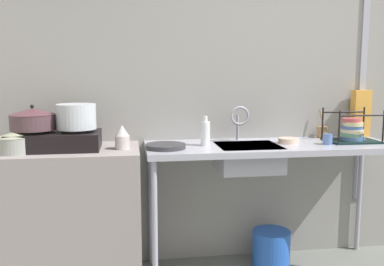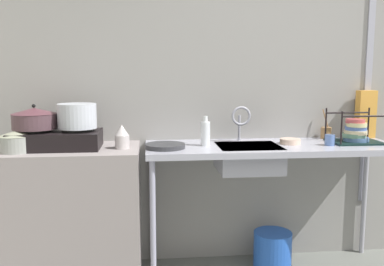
% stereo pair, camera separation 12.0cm
% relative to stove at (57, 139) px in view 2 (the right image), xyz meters
% --- Properties ---
extents(wall_back, '(5.40, 0.10, 2.74)m').
position_rel_stove_xyz_m(wall_back, '(1.78, 0.33, 0.39)').
color(wall_back, gray).
rests_on(wall_back, ground).
extents(wall_metal_strip, '(0.05, 0.01, 2.19)m').
position_rel_stove_xyz_m(wall_metal_strip, '(2.23, 0.27, 0.53)').
color(wall_metal_strip, '#A5A5B4').
extents(counter_concrete, '(0.96, 0.56, 0.91)m').
position_rel_stove_xyz_m(counter_concrete, '(0.04, 0.00, -0.52)').
color(counter_concrete, gray).
rests_on(counter_concrete, ground).
extents(counter_sink, '(1.71, 0.56, 0.91)m').
position_rel_stove_xyz_m(counter_sink, '(1.42, 0.00, -0.13)').
color(counter_sink, '#A5A5B4').
rests_on(counter_sink, ground).
extents(stove, '(0.56, 0.33, 0.13)m').
position_rel_stove_xyz_m(stove, '(0.00, 0.00, 0.00)').
color(stove, black).
rests_on(stove, counter_concrete).
extents(pot_on_left_burner, '(0.28, 0.28, 0.16)m').
position_rel_stove_xyz_m(pot_on_left_burner, '(-0.13, 0.00, 0.14)').
color(pot_on_left_burner, '#51383F').
rests_on(pot_on_left_burner, stove).
extents(pot_on_right_burner, '(0.25, 0.25, 0.16)m').
position_rel_stove_xyz_m(pot_on_right_burner, '(0.13, 0.00, 0.15)').
color(pot_on_right_burner, silver).
rests_on(pot_on_right_burner, stove).
extents(pot_beside_stove, '(0.22, 0.22, 0.16)m').
position_rel_stove_xyz_m(pot_beside_stove, '(-0.22, -0.09, 0.01)').
color(pot_beside_stove, '#999D96').
rests_on(pot_beside_stove, counter_concrete).
extents(percolator, '(0.09, 0.09, 0.15)m').
position_rel_stove_xyz_m(percolator, '(0.42, -0.04, 0.02)').
color(percolator, beige).
rests_on(percolator, counter_concrete).
extents(sink_basin, '(0.42, 0.38, 0.17)m').
position_rel_stove_xyz_m(sink_basin, '(1.26, -0.02, -0.14)').
color(sink_basin, '#A5A5B4').
rests_on(sink_basin, counter_sink).
extents(faucet, '(0.14, 0.08, 0.25)m').
position_rel_stove_xyz_m(faucet, '(1.24, 0.14, 0.11)').
color(faucet, '#A5A5B4').
rests_on(faucet, counter_sink).
extents(frying_pan, '(0.26, 0.26, 0.03)m').
position_rel_stove_xyz_m(frying_pan, '(0.70, -0.06, -0.05)').
color(frying_pan, '#313135').
rests_on(frying_pan, counter_sink).
extents(dish_rack, '(0.34, 0.27, 0.23)m').
position_rel_stove_xyz_m(dish_rack, '(2.02, 0.02, 0.01)').
color(dish_rack, black).
rests_on(dish_rack, counter_sink).
extents(cup_by_rack, '(0.07, 0.07, 0.07)m').
position_rel_stove_xyz_m(cup_by_rack, '(1.80, -0.07, -0.02)').
color(cup_by_rack, '#5574B2').
rests_on(cup_by_rack, counter_sink).
extents(small_bowl_on_drainboard, '(0.14, 0.14, 0.04)m').
position_rel_stove_xyz_m(small_bowl_on_drainboard, '(1.56, 0.02, -0.04)').
color(small_bowl_on_drainboard, beige).
rests_on(small_bowl_on_drainboard, counter_sink).
extents(bottle_by_sink, '(0.06, 0.06, 0.20)m').
position_rel_stove_xyz_m(bottle_by_sink, '(0.97, 0.01, 0.03)').
color(bottle_by_sink, white).
rests_on(bottle_by_sink, counter_sink).
extents(cereal_box, '(0.15, 0.08, 0.35)m').
position_rel_stove_xyz_m(cereal_box, '(2.20, 0.22, 0.12)').
color(cereal_box, gold).
rests_on(cereal_box, counter_sink).
extents(utensil_jar, '(0.08, 0.08, 0.22)m').
position_rel_stove_xyz_m(utensil_jar, '(1.90, 0.22, -0.01)').
color(utensil_jar, '#A07548').
rests_on(utensil_jar, counter_sink).
extents(bucket_on_floor, '(0.27, 0.27, 0.27)m').
position_rel_stove_xyz_m(bucket_on_floor, '(1.47, 0.05, -0.84)').
color(bucket_on_floor, blue).
rests_on(bucket_on_floor, ground).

